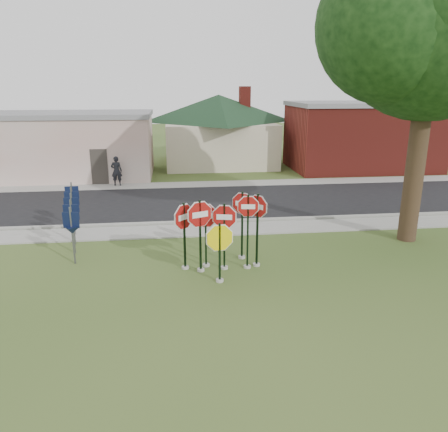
{
  "coord_description": "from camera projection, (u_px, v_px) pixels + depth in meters",
  "views": [
    {
      "loc": [
        -1.57,
        -11.82,
        5.82
      ],
      "look_at": [
        0.06,
        2.0,
        1.67
      ],
      "focal_mm": 35.0,
      "sensor_mm": 36.0,
      "label": 1
    }
  ],
  "objects": [
    {
      "name": "ground",
      "position": [
        230.0,
        288.0,
        13.09
      ],
      "size": [
        120.0,
        120.0,
        0.0
      ],
      "primitive_type": "plane",
      "color": "#36501E",
      "rests_on": "ground"
    },
    {
      "name": "pedestrian",
      "position": [
        117.0,
        171.0,
        26.09
      ],
      "size": [
        0.66,
        0.45,
        1.77
      ],
      "primitive_type": "imported",
      "rotation": [
        0.0,
        0.0,
        3.09
      ],
      "color": "black",
      "rests_on": "sidewalk_far"
    },
    {
      "name": "stop_sign_right",
      "position": [
        248.0,
        222.0,
        14.1
      ],
      "size": [
        0.96,
        0.24,
        2.61
      ],
      "color": "#A4A299",
      "rests_on": "ground"
    },
    {
      "name": "stop_sign_back_left",
      "position": [
        206.0,
        226.0,
        14.29
      ],
      "size": [
        1.11,
        0.24,
        2.32
      ],
      "color": "#A4A299",
      "rests_on": "ground"
    },
    {
      "name": "sidewalk_near",
      "position": [
        213.0,
        230.0,
        18.31
      ],
      "size": [
        60.0,
        1.6,
        0.06
      ],
      "primitive_type": "cube",
      "color": "gray",
      "rests_on": "ground"
    },
    {
      "name": "stop_sign_center",
      "position": [
        224.0,
        228.0,
        14.07
      ],
      "size": [
        1.07,
        0.26,
        2.34
      ],
      "color": "#A4A299",
      "rests_on": "ground"
    },
    {
      "name": "road",
      "position": [
        205.0,
        203.0,
        22.6
      ],
      "size": [
        60.0,
        7.0,
        0.04
      ],
      "primitive_type": "cube",
      "color": "black",
      "rests_on": "ground"
    },
    {
      "name": "stop_sign_far_right",
      "position": [
        257.0,
        220.0,
        14.27
      ],
      "size": [
        0.67,
        0.8,
        2.59
      ],
      "color": "#A4A299",
      "rests_on": "ground"
    },
    {
      "name": "stop_sign_back_right",
      "position": [
        242.0,
        216.0,
        14.93
      ],
      "size": [
        0.92,
        0.52,
        2.51
      ],
      "color": "#A4A299",
      "rests_on": "ground"
    },
    {
      "name": "building_stucco",
      "position": [
        58.0,
        144.0,
        28.59
      ],
      "size": [
        12.2,
        6.2,
        4.2
      ],
      "color": "beige",
      "rests_on": "ground"
    },
    {
      "name": "route_sign_row",
      "position": [
        72.0,
        213.0,
        16.41
      ],
      "size": [
        1.43,
        4.63,
        2.0
      ],
      "color": "#59595E",
      "rests_on": "ground"
    },
    {
      "name": "stop_sign_far_left",
      "position": [
        184.0,
        227.0,
        14.07
      ],
      "size": [
        0.84,
        0.82,
        2.38
      ],
      "color": "#A4A299",
      "rests_on": "ground"
    },
    {
      "name": "oak_tree",
      "position": [
        434.0,
        18.0,
        14.96
      ],
      "size": [
        10.58,
        9.98,
        11.55
      ],
      "color": "#302015",
      "rests_on": "ground"
    },
    {
      "name": "bg_tree_right",
      "position": [
        438.0,
        89.0,
        38.7
      ],
      "size": [
        5.6,
        5.6,
        8.4
      ],
      "color": "#302015",
      "rests_on": "ground"
    },
    {
      "name": "stop_sign_left",
      "position": [
        200.0,
        225.0,
        13.85
      ],
      "size": [
        1.09,
        0.46,
        2.52
      ],
      "color": "#A4A299",
      "rests_on": "ground"
    },
    {
      "name": "sidewalk_far",
      "position": [
        200.0,
        185.0,
        26.69
      ],
      "size": [
        60.0,
        1.6,
        0.06
      ],
      "primitive_type": "cube",
      "color": "gray",
      "rests_on": "ground"
    },
    {
      "name": "building_house",
      "position": [
        219.0,
        116.0,
        33.2
      ],
      "size": [
        11.6,
        11.6,
        6.2
      ],
      "color": "beige",
      "rests_on": "ground"
    },
    {
      "name": "curb",
      "position": [
        211.0,
        222.0,
        19.25
      ],
      "size": [
        60.0,
        0.2,
        0.14
      ],
      "primitive_type": "cube",
      "color": "gray",
      "rests_on": "ground"
    },
    {
      "name": "building_brick",
      "position": [
        362.0,
        135.0,
        31.35
      ],
      "size": [
        10.2,
        6.2,
        4.75
      ],
      "color": "maroon",
      "rests_on": "ground"
    },
    {
      "name": "stop_sign_yellow",
      "position": [
        220.0,
        246.0,
        13.19
      ],
      "size": [
        1.17,
        0.24,
        2.02
      ],
      "color": "#A4A299",
      "rests_on": "ground"
    }
  ]
}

